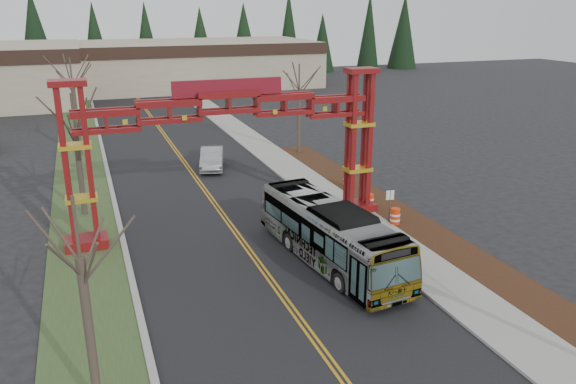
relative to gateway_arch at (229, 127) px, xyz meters
name	(u,v)px	position (x,y,z in m)	size (l,w,h in m)	color
road	(207,193)	(0.00, 7.00, -5.97)	(12.00, 110.00, 0.02)	black
lane_line_left	(205,193)	(-0.12, 7.00, -5.96)	(0.12, 100.00, 0.01)	#BF8316
lane_line_right	(208,192)	(0.12, 7.00, -5.96)	(0.12, 100.00, 0.01)	#BF8316
curb_right	(290,182)	(6.15, 7.00, -5.91)	(0.30, 110.00, 0.15)	#9B9B96
sidewalk_right	(308,180)	(7.60, 7.00, -5.91)	(2.60, 110.00, 0.14)	gray
landscape_strip	(465,256)	(10.20, -8.00, -5.92)	(2.60, 50.00, 0.12)	black
grass_median	(85,206)	(-8.00, 7.00, -5.94)	(4.00, 110.00, 0.08)	#354A25
curb_left	(114,202)	(-6.15, 7.00, -5.91)	(0.30, 110.00, 0.15)	#9B9B96
gateway_arch	(229,127)	(0.00, 0.00, 0.00)	(18.20, 1.60, 8.90)	maroon
retail_building_east	(193,64)	(10.00, 61.95, -2.47)	(38.00, 20.30, 7.00)	tan
conifer_treeline	(122,42)	(0.25, 74.00, 0.50)	(116.10, 5.60, 13.00)	black
transit_bus	(330,234)	(3.42, -6.10, -4.43)	(2.60, 11.11, 3.10)	#ABAEB3
silver_sedan	(212,158)	(1.78, 12.90, -5.17)	(1.72, 4.94, 1.63)	#A5A8AD
bare_tree_median_near	(80,259)	(-8.00, -13.52, -0.68)	(2.90, 2.90, 7.25)	#382D26
bare_tree_median_mid	(75,131)	(-8.00, 5.30, -0.71)	(3.37, 3.37, 7.53)	#382D26
bare_tree_median_far	(73,86)	(-8.00, 20.85, 0.02)	(3.44, 3.44, 8.31)	#382D26
bare_tree_right_far	(299,91)	(10.00, 15.02, -0.50)	(3.35, 3.35, 7.73)	#382D26
street_sign	(390,200)	(8.87, -2.55, -4.47)	(0.48, 0.11, 2.10)	#3F3F44
barrel_south	(395,217)	(9.10, -2.87, -5.45)	(0.57, 0.57, 1.06)	red
barrel_mid	(370,201)	(9.10, 0.28, -5.50)	(0.52, 0.52, 0.96)	red
barrel_north	(347,181)	(9.59, 4.52, -5.46)	(0.57, 0.57, 1.05)	red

